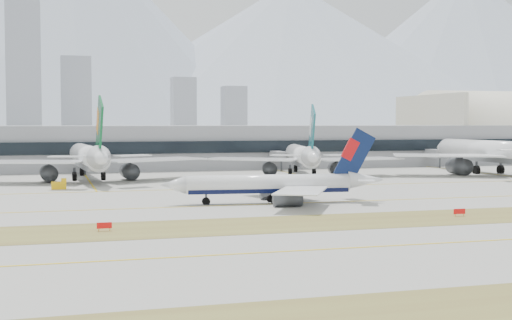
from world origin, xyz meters
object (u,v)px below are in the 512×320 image
object	(u,v)px
widebody_eva	(89,159)
terminal	(185,146)
widebody_cathay	(302,157)
taxiing_airliner	(277,185)
widebody_china_air	(491,153)

from	to	relation	value
widebody_eva	terminal	distance (m)	62.98
widebody_cathay	taxiing_airliner	bearing A→B (deg)	169.00
widebody_cathay	widebody_china_air	distance (m)	60.19
widebody_eva	widebody_china_air	world-z (taller)	widebody_china_air
widebody_china_air	taxiing_airliner	bearing A→B (deg)	125.43
taxiing_airliner	widebody_cathay	world-z (taller)	widebody_cathay
taxiing_airliner	terminal	size ratio (longest dim) A/B	0.16
widebody_cathay	terminal	distance (m)	57.90
widebody_eva	widebody_china_air	bearing A→B (deg)	-97.61
widebody_china_air	widebody_eva	bearing A→B (deg)	88.11
taxiing_airliner	widebody_eva	size ratio (longest dim) A/B	0.70
terminal	widebody_cathay	bearing A→B (deg)	-63.08
taxiing_airliner	widebody_cathay	xyz separation A→B (m)	(29.85, 67.05, 2.01)
widebody_eva	widebody_china_air	size ratio (longest dim) A/B	0.92
widebody_cathay	widebody_china_air	world-z (taller)	widebody_china_air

